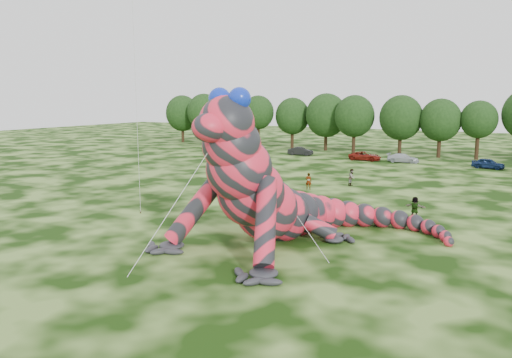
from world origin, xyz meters
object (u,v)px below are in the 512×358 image
(car_0, at_px, (249,149))
(car_4, at_px, (488,163))
(tree_3, at_px, (258,122))
(tree_9, at_px, (478,130))
(car_2, at_px, (365,156))
(tree_1, at_px, (204,119))
(tree_7, at_px, (401,126))
(tree_8, at_px, (440,128))
(spectator_1, at_px, (352,177))
(tree_2, at_px, (229,120))
(tree_0, at_px, (182,119))
(car_3, at_px, (403,158))
(spectator_4, at_px, (259,164))
(spectator_0, at_px, (308,181))
(car_1, at_px, (300,151))
(inflatable_gecko, at_px, (281,165))
(spectator_5, at_px, (415,208))
(tree_6, at_px, (354,124))
(tree_4, at_px, (292,123))
(tree_5, at_px, (326,122))

(car_0, xyz_separation_m, car_4, (36.61, -1.51, 0.04))
(tree_3, bearing_deg, car_0, -72.17)
(tree_9, relative_size, car_2, 1.87)
(tree_1, height_order, tree_7, tree_1)
(tree_3, relative_size, tree_9, 1.09)
(car_4, bearing_deg, car_2, 98.01)
(tree_8, distance_m, spectator_1, 30.46)
(tree_2, bearing_deg, tree_8, -2.62)
(tree_0, distance_m, car_3, 48.34)
(tree_7, xyz_separation_m, spectator_4, (-11.69, -24.72, -3.92))
(spectator_0, bearing_deg, car_1, -82.30)
(tree_3, bearing_deg, tree_8, -0.15)
(inflatable_gecko, relative_size, tree_9, 2.25)
(tree_9, xyz_separation_m, spectator_5, (-0.27, -41.70, -3.49))
(tree_0, relative_size, tree_3, 1.01)
(tree_9, xyz_separation_m, car_0, (-34.26, -8.13, -3.71))
(car_4, bearing_deg, tree_6, 76.55)
(tree_9, bearing_deg, car_0, -166.65)
(tree_4, bearing_deg, tree_8, -3.89)
(tree_1, xyz_separation_m, spectator_0, (37.27, -35.19, -4.07))
(tree_6, relative_size, car_1, 2.40)
(tree_6, bearing_deg, tree_0, 176.06)
(tree_8, bearing_deg, car_2, -134.98)
(tree_5, bearing_deg, tree_6, -17.46)
(tree_3, distance_m, car_4, 40.45)
(tree_1, distance_m, car_2, 36.95)
(inflatable_gecko, xyz_separation_m, tree_1, (-42.61, 52.30, 0.03))
(tree_5, xyz_separation_m, tree_8, (18.91, -1.45, -0.43))
(tree_1, bearing_deg, spectator_4, -44.33)
(tree_0, relative_size, car_4, 2.40)
(inflatable_gecko, relative_size, car_3, 4.47)
(tree_0, relative_size, tree_4, 1.05)
(car_2, bearing_deg, car_3, -87.03)
(tree_6, xyz_separation_m, tree_7, (7.48, 0.12, -0.01))
(tree_1, xyz_separation_m, spectator_5, (49.15, -42.41, -4.06))
(tree_8, relative_size, spectator_5, 5.28)
(inflatable_gecko, xyz_separation_m, tree_4, (-23.89, 52.96, -0.34))
(inflatable_gecko, relative_size, tree_7, 2.06)
(tree_6, bearing_deg, spectator_1, -72.08)
(car_4, bearing_deg, tree_4, 81.31)
(tree_4, bearing_deg, car_4, -18.42)
(tree_9, height_order, car_0, tree_9)
(tree_6, relative_size, spectator_0, 5.67)
(spectator_0, bearing_deg, tree_8, -119.33)
(tree_2, relative_size, tree_7, 1.02)
(car_1, relative_size, car_4, 1.00)
(car_0, xyz_separation_m, car_3, (25.58, -0.72, 0.00))
(spectator_4, bearing_deg, car_3, -53.43)
(tree_0, relative_size, tree_9, 1.10)
(tree_6, xyz_separation_m, spectator_5, (18.35, -41.04, -3.90))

